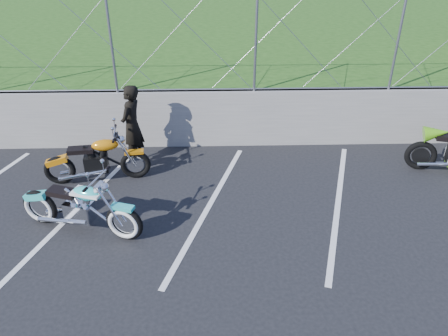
{
  "coord_description": "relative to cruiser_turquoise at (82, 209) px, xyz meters",
  "views": [
    {
      "loc": [
        0.07,
        -5.68,
        4.63
      ],
      "look_at": [
        0.27,
        1.3,
        0.61
      ],
      "focal_mm": 35.0,
      "sensor_mm": 36.0,
      "label": 1
    }
  ],
  "objects": [
    {
      "name": "ground",
      "position": [
        2.11,
        -0.29,
        -0.45
      ],
      "size": [
        90.0,
        90.0,
        0.0
      ],
      "primitive_type": "plane",
      "color": "black",
      "rests_on": "ground"
    },
    {
      "name": "retaining_wall",
      "position": [
        2.11,
        3.21,
        0.2
      ],
      "size": [
        30.0,
        0.22,
        1.3
      ],
      "primitive_type": "cube",
      "color": "slate",
      "rests_on": "ground"
    },
    {
      "name": "grass_field",
      "position": [
        2.11,
        13.21,
        0.2
      ],
      "size": [
        30.0,
        20.0,
        1.3
      ],
      "primitive_type": "cube",
      "color": "#234C14",
      "rests_on": "ground"
    },
    {
      "name": "chain_link_fence",
      "position": [
        2.11,
        3.21,
        1.85
      ],
      "size": [
        28.0,
        0.03,
        2.0
      ],
      "color": "gray",
      "rests_on": "retaining_wall"
    },
    {
      "name": "parking_lines",
      "position": [
        3.31,
        0.71,
        -0.45
      ],
      "size": [
        18.29,
        4.31,
        0.01
      ],
      "color": "silver",
      "rests_on": "ground"
    },
    {
      "name": "cruiser_turquoise",
      "position": [
        0.0,
        0.0,
        0.0
      ],
      "size": [
        2.17,
        0.87,
        1.12
      ],
      "rotation": [
        0.0,
        0.0,
        -0.31
      ],
      "color": "black",
      "rests_on": "ground"
    },
    {
      "name": "naked_orange",
      "position": [
        -0.08,
        1.64,
        -0.01
      ],
      "size": [
        2.08,
        0.7,
        1.04
      ],
      "rotation": [
        0.0,
        0.0,
        0.13
      ],
      "color": "black",
      "rests_on": "ground"
    },
    {
      "name": "person_standing",
      "position": [
        0.5,
        2.4,
        0.42
      ],
      "size": [
        0.58,
        0.73,
        1.73
      ],
      "primitive_type": "imported",
      "rotation": [
        0.0,
        0.0,
        -1.87
      ],
      "color": "black",
      "rests_on": "ground"
    }
  ]
}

